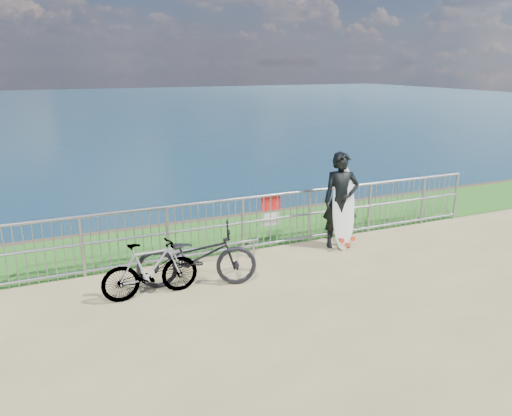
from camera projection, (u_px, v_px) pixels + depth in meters
name	position (u px, v px, depth m)	size (l,w,h in m)	color
grass_strip	(245.00, 231.00, 11.08)	(120.00, 120.00, 0.00)	#215F1A
railing	(267.00, 221.00, 9.96)	(10.06, 0.10, 1.13)	gray
surfer	(341.00, 200.00, 9.95)	(0.71, 0.46, 1.94)	black
surfboard	(344.00, 211.00, 9.90)	(0.55, 0.52, 1.70)	white
bicycle_near	(197.00, 257.00, 8.27)	(0.69, 1.99, 1.05)	black
bicycle_far	(150.00, 269.00, 7.90)	(0.44, 1.55, 0.93)	black
bike_rack	(215.00, 248.00, 9.27)	(1.77, 0.05, 0.37)	gray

